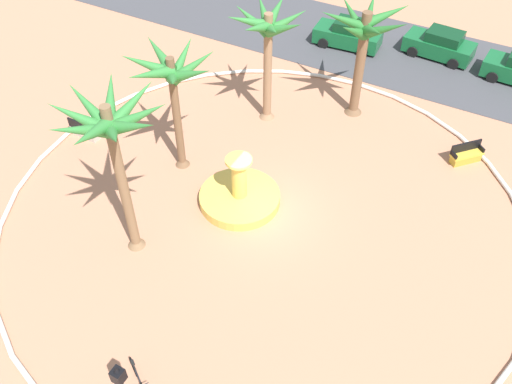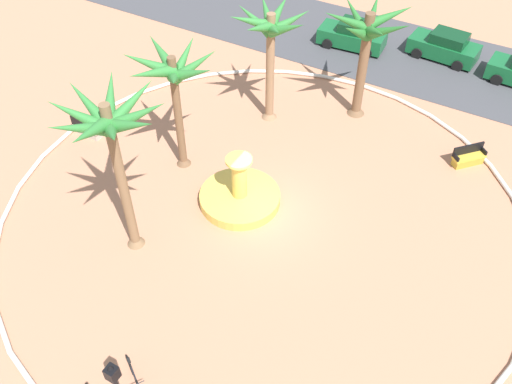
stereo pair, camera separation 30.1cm
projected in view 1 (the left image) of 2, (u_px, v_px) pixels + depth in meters
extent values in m
plane|color=tan|center=(263.00, 211.00, 24.02)|extent=(80.00, 80.00, 0.00)
torus|color=silver|center=(263.00, 210.00, 23.95)|extent=(22.49, 22.49, 0.20)
cube|color=#424247|center=(384.00, 49.00, 33.82)|extent=(48.00, 8.00, 0.03)
cylinder|color=gold|center=(240.00, 198.00, 24.29)|extent=(3.55, 3.55, 0.45)
cylinder|color=#236093|center=(240.00, 199.00, 24.31)|extent=(3.13, 3.13, 0.34)
cylinder|color=gold|center=(239.00, 178.00, 23.46)|extent=(0.64, 0.64, 1.91)
cylinder|color=#F1C954|center=(239.00, 160.00, 22.75)|extent=(1.14, 1.14, 0.12)
cylinder|color=brown|center=(123.00, 184.00, 20.24)|extent=(0.38, 0.38, 6.92)
cone|color=brown|center=(136.00, 241.00, 22.49)|extent=(0.73, 0.73, 0.50)
cone|color=#337F38|center=(131.00, 127.00, 17.78)|extent=(2.24, 0.60, 1.40)
cone|color=#337F38|center=(138.00, 117.00, 18.20)|extent=(2.17, 1.66, 1.44)
cone|color=#337F38|center=(131.00, 104.00, 18.67)|extent=(1.06, 2.30, 1.40)
cone|color=#337F38|center=(110.00, 99.00, 18.84)|extent=(1.70, 2.18, 1.35)
cone|color=#337F38|center=(89.00, 106.00, 18.62)|extent=(2.28, 1.03, 1.46)
cone|color=#337F38|center=(79.00, 118.00, 18.25)|extent=(2.23, 1.40, 1.53)
cone|color=#337F38|center=(80.00, 130.00, 17.73)|extent=(1.34, 2.26, 1.49)
cone|color=#337F38|center=(92.00, 134.00, 17.36)|extent=(1.06, 2.32, 1.25)
cone|color=#337F38|center=(113.00, 135.00, 17.50)|extent=(2.06, 1.85, 1.45)
cylinder|color=#8E6B4C|center=(268.00, 69.00, 26.92)|extent=(0.42, 0.42, 5.75)
cone|color=#8E6B4C|center=(267.00, 113.00, 28.75)|extent=(0.79, 0.79, 0.50)
cone|color=#337F38|center=(285.00, 28.00, 24.85)|extent=(2.07, 0.79, 1.40)
cone|color=#337F38|center=(287.00, 21.00, 25.34)|extent=(1.91, 1.72, 1.39)
cone|color=#337F38|center=(276.00, 10.00, 25.73)|extent=(0.76, 2.10, 1.10)
cone|color=#337F38|center=(264.00, 12.00, 25.80)|extent=(1.79, 1.89, 1.24)
cone|color=#337F38|center=(252.00, 19.00, 25.55)|extent=(1.99, 0.56, 1.47)
cone|color=#337F38|center=(248.00, 21.00, 25.00)|extent=(1.96, 1.72, 1.12)
cone|color=#337F38|center=(257.00, 28.00, 24.57)|extent=(0.76, 2.10, 1.16)
cone|color=#337F38|center=(272.00, 31.00, 24.54)|extent=(1.71, 1.94, 1.30)
cylinder|color=brown|center=(360.00, 66.00, 27.27)|extent=(0.48, 0.48, 5.60)
cone|color=brown|center=(353.00, 108.00, 29.05)|extent=(0.92, 0.92, 0.50)
cone|color=#28702D|center=(385.00, 29.00, 25.28)|extent=(2.29, 0.81, 1.57)
cone|color=#28702D|center=(388.00, 14.00, 25.76)|extent=(1.97, 2.09, 1.10)
cone|color=#28702D|center=(370.00, 12.00, 26.33)|extent=(0.99, 2.35, 1.41)
cone|color=#28702D|center=(353.00, 16.00, 26.31)|extent=(2.19, 1.61, 1.64)
cone|color=#28702D|center=(344.00, 20.00, 25.59)|extent=(2.30, 1.57, 1.30)
cone|color=#28702D|center=(354.00, 31.00, 25.20)|extent=(1.08, 2.29, 1.63)
cone|color=#28702D|center=(373.00, 32.00, 24.88)|extent=(1.83, 2.16, 1.38)
cylinder|color=brown|center=(177.00, 115.00, 24.24)|extent=(0.36, 0.36, 5.72)
cone|color=brown|center=(182.00, 160.00, 26.06)|extent=(0.69, 0.69, 0.50)
cone|color=#337F38|center=(191.00, 74.00, 22.22)|extent=(2.19, 0.58, 1.42)
cone|color=#337F38|center=(193.00, 66.00, 22.81)|extent=(1.88, 1.94, 1.55)
cone|color=#337F38|center=(182.00, 59.00, 23.22)|extent=(0.74, 2.18, 1.56)
cone|color=#337F38|center=(159.00, 53.00, 23.05)|extent=(2.22, 1.54, 1.09)
cone|color=#337F38|center=(146.00, 64.00, 22.55)|extent=(2.25, 1.39, 1.24)
cone|color=#337F38|center=(150.00, 75.00, 21.94)|extent=(1.15, 2.28, 1.17)
cone|color=#337F38|center=(172.00, 81.00, 21.88)|extent=(1.80, 2.05, 1.43)
cube|color=gold|center=(467.00, 154.00, 26.06)|extent=(1.45, 1.52, 0.12)
cube|color=black|center=(466.00, 147.00, 26.00)|extent=(1.14, 1.24, 0.50)
cube|color=gold|center=(465.00, 158.00, 26.24)|extent=(1.33, 1.40, 0.39)
cube|color=black|center=(481.00, 149.00, 26.14)|extent=(0.39, 0.36, 0.24)
cube|color=black|center=(454.00, 155.00, 25.79)|extent=(0.39, 0.36, 0.24)
cube|color=beige|center=(85.00, 129.00, 27.45)|extent=(1.62, 0.55, 0.12)
cube|color=black|center=(81.00, 126.00, 27.11)|extent=(1.60, 0.13, 0.50)
cube|color=#B6ADA0|center=(86.00, 133.00, 27.62)|extent=(1.49, 0.51, 0.39)
cube|color=black|center=(73.00, 122.00, 27.62)|extent=(0.09, 0.45, 0.24)
cube|color=black|center=(96.00, 132.00, 27.07)|extent=(0.09, 0.45, 0.24)
cube|color=black|center=(118.00, 375.00, 14.54)|extent=(0.32, 0.32, 0.44)
sphere|color=#F2EDCC|center=(118.00, 375.00, 14.54)|extent=(0.22, 0.22, 0.22)
cone|color=black|center=(116.00, 370.00, 14.34)|extent=(0.20, 0.20, 0.18)
torus|color=black|center=(134.00, 367.00, 18.39)|extent=(0.64, 0.44, 0.72)
cylinder|color=black|center=(138.00, 376.00, 17.91)|extent=(0.83, 0.55, 0.05)
cylinder|color=black|center=(133.00, 365.00, 18.03)|extent=(0.04, 0.04, 0.30)
cube|color=black|center=(133.00, 362.00, 17.91)|extent=(0.22, 0.19, 0.06)
cube|color=#145B2D|center=(348.00, 36.00, 33.71)|extent=(4.12, 2.00, 0.90)
cube|color=#0C371B|center=(352.00, 26.00, 33.14)|extent=(2.10, 1.59, 0.60)
cube|color=#333D47|center=(338.00, 24.00, 33.47)|extent=(0.39, 1.38, 0.51)
cylinder|color=black|center=(323.00, 43.00, 33.75)|extent=(0.65, 0.27, 0.64)
cylinder|color=black|center=(332.00, 31.00, 34.85)|extent=(0.65, 0.27, 0.64)
cylinder|color=black|center=(363.00, 52.00, 33.01)|extent=(0.65, 0.27, 0.64)
cylinder|color=black|center=(370.00, 39.00, 34.12)|extent=(0.65, 0.27, 0.64)
cube|color=#145B2D|center=(439.00, 47.00, 32.82)|extent=(4.11, 1.98, 0.90)
cube|color=#0C371B|center=(445.00, 37.00, 32.23)|extent=(2.10, 1.58, 0.60)
cube|color=#333D47|center=(430.00, 34.00, 32.64)|extent=(0.39, 1.38, 0.51)
cylinder|color=black|center=(413.00, 52.00, 33.01)|extent=(0.65, 0.27, 0.64)
cylinder|color=black|center=(423.00, 40.00, 34.03)|extent=(0.65, 0.27, 0.64)
cylinder|color=black|center=(453.00, 64.00, 32.05)|extent=(0.65, 0.27, 0.64)
cylinder|color=black|center=(462.00, 51.00, 33.07)|extent=(0.65, 0.27, 0.64)
cube|color=#333D47|center=(511.00, 58.00, 30.67)|extent=(0.37, 1.37, 0.51)
cylinder|color=black|center=(492.00, 77.00, 31.03)|extent=(0.65, 0.26, 0.64)
cylinder|color=black|center=(500.00, 64.00, 32.06)|extent=(0.65, 0.26, 0.64)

